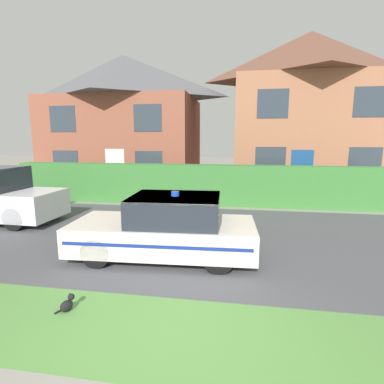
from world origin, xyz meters
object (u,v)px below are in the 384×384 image
at_px(police_car, 167,228).
at_px(house_right, 307,110).
at_px(cat, 68,304).
at_px(house_left, 125,120).

relative_size(police_car, house_right, 0.50).
relative_size(police_car, cat, 15.57).
xyz_separation_m(police_car, house_left, (-5.17, 10.82, 3.05)).
bearing_deg(cat, house_right, 0.47).
bearing_deg(police_car, cat, 64.47).
height_order(cat, house_left, house_left).
distance_m(police_car, cat, 2.60).
xyz_separation_m(police_car, cat, (-0.98, -2.35, -0.55)).
bearing_deg(police_car, house_left, -67.32).
height_order(cat, house_right, house_right).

